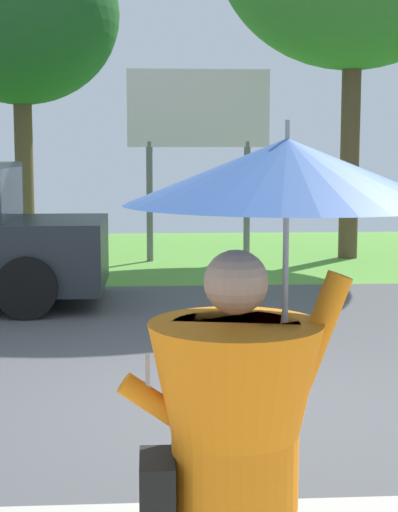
% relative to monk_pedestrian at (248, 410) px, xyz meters
% --- Properties ---
extents(ground_plane, '(40.00, 22.00, 0.20)m').
position_rel_monk_pedestrian_xyz_m(ground_plane, '(0.28, 6.43, -1.19)').
color(ground_plane, '#4C4C4F').
extents(monk_pedestrian, '(1.12, 1.10, 2.13)m').
position_rel_monk_pedestrian_xyz_m(monk_pedestrian, '(0.00, 0.00, 0.00)').
color(monk_pedestrian, orange).
rests_on(monk_pedestrian, ground_plane).
extents(roadside_billboard, '(2.60, 0.12, 3.50)m').
position_rel_monk_pedestrian_xyz_m(roadside_billboard, '(0.61, 12.32, 1.41)').
color(roadside_billboard, slate).
rests_on(roadside_billboard, ground_plane).
extents(tree_right_mid, '(3.85, 3.85, 6.43)m').
position_rel_monk_pedestrian_xyz_m(tree_right_mid, '(-2.77, 13.75, 3.51)').
color(tree_right_mid, brown).
rests_on(tree_right_mid, ground_plane).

